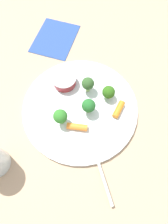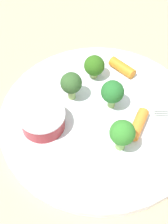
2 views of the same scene
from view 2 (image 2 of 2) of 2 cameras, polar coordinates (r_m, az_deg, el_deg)
The scene contains 9 objects.
ground_plane at distance 0.47m, azimuth 2.89°, elevation -1.35°, with size 2.40×2.40×0.00m, color tan.
plate at distance 0.46m, azimuth 2.92°, elevation -0.91°, with size 0.30×0.30×0.01m, color white.
sauce_cup at distance 0.44m, azimuth -7.67°, elevation -1.41°, with size 0.07×0.07×0.03m.
broccoli_floret_0 at distance 0.49m, azimuth 1.92°, elevation 8.52°, with size 0.03×0.03×0.04m.
broccoli_floret_1 at distance 0.45m, azimuth 5.28°, elevation 3.64°, with size 0.03×0.03×0.05m.
broccoli_floret_2 at distance 0.40m, azimuth 7.09°, elevation -3.99°, with size 0.03×0.03×0.05m.
broccoli_floret_3 at distance 0.46m, azimuth -2.39°, elevation 5.24°, with size 0.03×0.03×0.05m.
carrot_stick_0 at distance 0.52m, azimuth 7.00°, elevation 8.20°, with size 0.02×0.02×0.05m, color orange.
carrot_stick_1 at distance 0.45m, azimuth 10.04°, elevation -2.12°, with size 0.02×0.02×0.05m, color orange.
Camera 2 is at (-0.09, 0.26, 0.38)m, focal length 49.42 mm.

